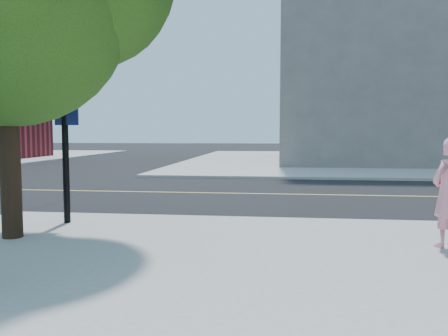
# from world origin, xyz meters

# --- Properties ---
(ground) EXTENTS (140.00, 140.00, 0.00)m
(ground) POSITION_xyz_m (0.00, 0.00, 0.00)
(ground) COLOR black
(ground) RESTS_ON ground
(road_ew) EXTENTS (140.00, 9.00, 0.01)m
(road_ew) POSITION_xyz_m (0.00, 4.50, 0.01)
(road_ew) COLOR black
(road_ew) RESTS_ON ground
(sidewalk_ne) EXTENTS (29.00, 25.00, 0.12)m
(sidewalk_ne) POSITION_xyz_m (13.50, 21.50, 0.06)
(sidewalk_ne) COLOR #ABABAB
(sidewalk_ne) RESTS_ON ground
(filler_ne) EXTENTS (18.00, 16.00, 14.00)m
(filler_ne) POSITION_xyz_m (14.00, 22.00, 7.12)
(filler_ne) COLOR slate
(filler_ne) RESTS_ON sidewalk_ne
(man_on_phone) EXTENTS (0.75, 0.69, 1.73)m
(man_on_phone) POSITION_xyz_m (7.67, -2.18, 0.98)
(man_on_phone) COLOR pink
(man_on_phone) RESTS_ON sidewalk_se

